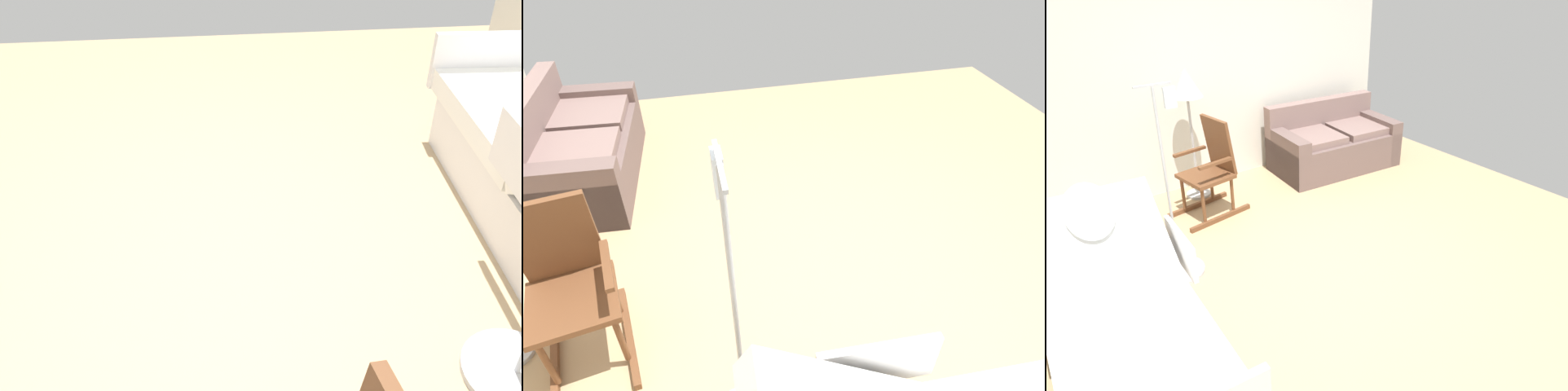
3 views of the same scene
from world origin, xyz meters
TOP-DOWN VIEW (x-y plane):
  - ground_plane at (0.00, 0.00)m, footprint 6.26×6.26m

SIDE VIEW (x-z plane):
  - ground_plane at x=0.00m, z-range 0.00..0.00m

